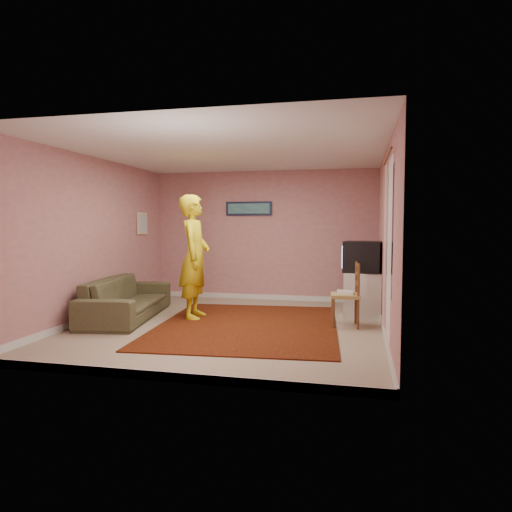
% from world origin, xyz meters
% --- Properties ---
extents(ground, '(5.00, 5.00, 0.00)m').
position_xyz_m(ground, '(0.00, 0.00, 0.00)').
color(ground, tan).
rests_on(ground, ground).
extents(wall_back, '(4.50, 0.02, 2.60)m').
position_xyz_m(wall_back, '(0.00, 2.50, 1.30)').
color(wall_back, '#BF7D82').
rests_on(wall_back, ground).
extents(wall_front, '(4.50, 0.02, 2.60)m').
position_xyz_m(wall_front, '(0.00, -2.50, 1.30)').
color(wall_front, '#BF7D82').
rests_on(wall_front, ground).
extents(wall_left, '(0.02, 5.00, 2.60)m').
position_xyz_m(wall_left, '(-2.25, 0.00, 1.30)').
color(wall_left, '#BF7D82').
rests_on(wall_left, ground).
extents(wall_right, '(0.02, 5.00, 2.60)m').
position_xyz_m(wall_right, '(2.25, 0.00, 1.30)').
color(wall_right, '#BF7D82').
rests_on(wall_right, ground).
extents(ceiling, '(4.50, 5.00, 0.02)m').
position_xyz_m(ceiling, '(0.00, 0.00, 2.60)').
color(ceiling, silver).
rests_on(ceiling, wall_back).
extents(baseboard_back, '(4.50, 0.02, 0.10)m').
position_xyz_m(baseboard_back, '(0.00, 2.49, 0.05)').
color(baseboard_back, silver).
rests_on(baseboard_back, ground).
extents(baseboard_front, '(4.50, 0.02, 0.10)m').
position_xyz_m(baseboard_front, '(0.00, -2.49, 0.05)').
color(baseboard_front, silver).
rests_on(baseboard_front, ground).
extents(baseboard_left, '(0.02, 5.00, 0.10)m').
position_xyz_m(baseboard_left, '(-2.24, 0.00, 0.05)').
color(baseboard_left, silver).
rests_on(baseboard_left, ground).
extents(baseboard_right, '(0.02, 5.00, 0.10)m').
position_xyz_m(baseboard_right, '(2.24, 0.00, 0.05)').
color(baseboard_right, silver).
rests_on(baseboard_right, ground).
extents(window, '(0.01, 1.10, 1.50)m').
position_xyz_m(window, '(2.24, -0.90, 1.45)').
color(window, black).
rests_on(window, wall_right).
extents(curtain_sheer, '(0.01, 0.75, 2.10)m').
position_xyz_m(curtain_sheer, '(2.23, -1.05, 1.25)').
color(curtain_sheer, white).
rests_on(curtain_sheer, wall_right).
extents(curtain_floral, '(0.01, 0.35, 2.10)m').
position_xyz_m(curtain_floral, '(2.21, -0.35, 1.25)').
color(curtain_floral, beige).
rests_on(curtain_floral, wall_right).
extents(curtain_rod, '(0.02, 1.40, 0.02)m').
position_xyz_m(curtain_rod, '(2.20, -0.90, 2.32)').
color(curtain_rod, brown).
rests_on(curtain_rod, wall_right).
extents(picture_back, '(0.95, 0.04, 0.28)m').
position_xyz_m(picture_back, '(-0.30, 2.47, 1.85)').
color(picture_back, '#121833').
rests_on(picture_back, wall_back).
extents(picture_left, '(0.04, 0.38, 0.42)m').
position_xyz_m(picture_left, '(-2.22, 1.60, 1.55)').
color(picture_left, beige).
rests_on(picture_left, wall_left).
extents(area_rug, '(2.90, 3.51, 0.02)m').
position_xyz_m(area_rug, '(0.26, 0.06, 0.01)').
color(area_rug, black).
rests_on(area_rug, ground).
extents(tv_cabinet, '(0.59, 0.54, 0.75)m').
position_xyz_m(tv_cabinet, '(1.95, 1.08, 0.37)').
color(tv_cabinet, silver).
rests_on(tv_cabinet, ground).
extents(crt_tv, '(0.65, 0.59, 0.51)m').
position_xyz_m(crt_tv, '(1.94, 1.08, 1.00)').
color(crt_tv, black).
rests_on(crt_tv, tv_cabinet).
extents(chair_a, '(0.50, 0.48, 0.55)m').
position_xyz_m(chair_a, '(1.88, 2.20, 0.62)').
color(chair_a, tan).
rests_on(chair_a, ground).
extents(dvd_player, '(0.41, 0.31, 0.06)m').
position_xyz_m(dvd_player, '(1.88, 2.20, 0.55)').
color(dvd_player, silver).
rests_on(dvd_player, chair_a).
extents(blue_throw, '(0.41, 0.05, 0.43)m').
position_xyz_m(blue_throw, '(1.88, 2.20, 0.82)').
color(blue_throw, '#7EA8CF').
rests_on(blue_throw, chair_a).
extents(chair_b, '(0.46, 0.47, 0.52)m').
position_xyz_m(chair_b, '(1.70, 0.35, 0.59)').
color(chair_b, tan).
rests_on(chair_b, ground).
extents(game_console, '(0.24, 0.18, 0.05)m').
position_xyz_m(game_console, '(1.70, 0.35, 0.52)').
color(game_console, white).
rests_on(game_console, chair_b).
extents(sofa, '(1.23, 2.36, 0.66)m').
position_xyz_m(sofa, '(-1.80, 0.19, 0.33)').
color(sofa, '#4D4B2F').
rests_on(sofa, ground).
extents(person, '(0.57, 0.79, 2.01)m').
position_xyz_m(person, '(-0.71, 0.43, 1.00)').
color(person, yellow).
rests_on(person, ground).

